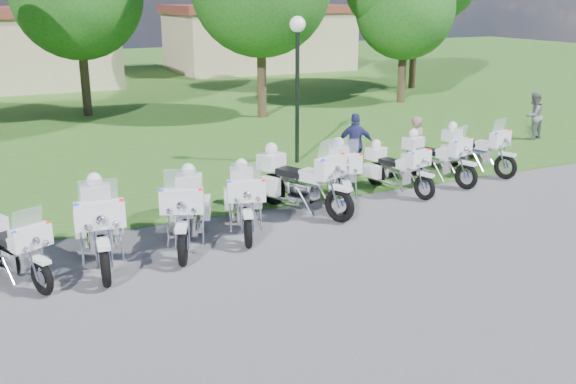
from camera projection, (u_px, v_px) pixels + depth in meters
name	position (u px, v px, depth m)	size (l,w,h in m)	color
ground	(337.00, 254.00, 12.04)	(100.00, 100.00, 0.00)	#4F4F54
grass_lawn	(96.00, 84.00, 35.38)	(100.00, 48.00, 0.01)	#35601E
motorcycle_0	(13.00, 247.00, 10.79)	(1.23, 1.98, 1.42)	black
motorcycle_1	(99.00, 223.00, 11.51)	(1.05, 2.65, 1.78)	black
motorcycle_2	(187.00, 209.00, 12.35)	(1.42, 2.44, 1.72)	black
motorcycle_3	(244.00, 198.00, 13.13)	(1.25, 2.33, 1.62)	black
motorcycle_4	(299.00, 179.00, 14.23)	(1.55, 2.47, 1.78)	black
motorcycle_5	(341.00, 172.00, 15.07)	(1.42, 2.29, 1.64)	black
motorcycle_6	(396.00, 167.00, 15.75)	(1.05, 2.14, 1.46)	black
motorcycle_7	(435.00, 157.00, 16.62)	(1.17, 2.27, 1.56)	black
motorcycle_8	(474.00, 148.00, 17.52)	(1.19, 2.29, 1.58)	black
lamp_post	(297.00, 53.00, 17.75)	(0.44, 0.44, 4.13)	black
building_east	(258.00, 37.00, 41.86)	(11.44, 7.28, 4.10)	tan
bystander_a	(414.00, 146.00, 17.20)	(0.58, 0.38, 1.59)	#8D745F
bystander_b	(533.00, 116.00, 21.48)	(0.77, 0.60, 1.59)	slate
bystander_c	(355.00, 145.00, 17.13)	(0.98, 0.41, 1.68)	navy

